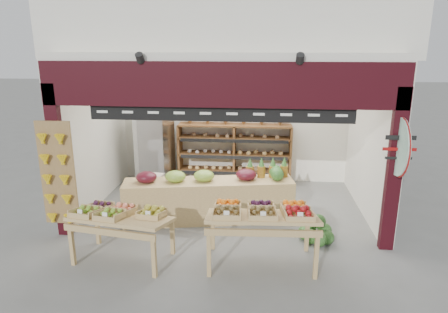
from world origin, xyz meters
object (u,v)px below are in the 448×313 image
at_px(display_table_right, 262,213).
at_px(refrigerator, 155,148).
at_px(display_table_left, 117,215).
at_px(mid_counter, 209,198).
at_px(watermelon_pile, 316,232).
at_px(cardboard_stack, 165,191).
at_px(back_shelving, 234,138).

bearing_deg(display_table_right, refrigerator, 127.19).
xyz_separation_m(display_table_left, display_table_right, (2.21, 0.06, 0.10)).
bearing_deg(mid_counter, watermelon_pile, -18.88).
height_order(cardboard_stack, display_table_right, display_table_right).
bearing_deg(cardboard_stack, back_shelving, 43.71).
xyz_separation_m(refrigerator, display_table_left, (0.29, -3.36, -0.20)).
bearing_deg(watermelon_pile, back_shelving, 119.21).
height_order(display_table_left, display_table_right, display_table_right).
relative_size(mid_counter, display_table_right, 1.91).
relative_size(cardboard_stack, display_table_right, 0.57).
relative_size(cardboard_stack, mid_counter, 0.30).
distance_m(display_table_left, display_table_right, 2.22).
height_order(back_shelving, display_table_right, back_shelving).
relative_size(cardboard_stack, display_table_left, 0.62).
bearing_deg(display_table_right, display_table_left, -178.48).
relative_size(refrigerator, display_table_right, 1.09).
bearing_deg(mid_counter, display_table_right, -55.75).
xyz_separation_m(back_shelving, watermelon_pile, (1.61, -2.89, -0.95)).
xyz_separation_m(cardboard_stack, display_table_right, (2.07, -2.36, 0.61)).
bearing_deg(cardboard_stack, display_table_left, -93.47).
xyz_separation_m(refrigerator, watermelon_pile, (3.44, -2.49, -0.77)).
xyz_separation_m(back_shelving, display_table_right, (0.67, -3.69, -0.28)).
height_order(back_shelving, watermelon_pile, back_shelving).
xyz_separation_m(display_table_left, watermelon_pile, (3.15, 0.86, -0.57)).
relative_size(back_shelving, watermelon_pile, 4.48).
bearing_deg(refrigerator, display_table_left, -76.39).
distance_m(refrigerator, display_table_right, 4.14).
bearing_deg(refrigerator, watermelon_pile, -27.21).
distance_m(back_shelving, refrigerator, 1.88).
xyz_separation_m(mid_counter, display_table_left, (-1.21, -1.53, 0.29)).
height_order(mid_counter, watermelon_pile, mid_counter).
relative_size(display_table_right, watermelon_pile, 2.81).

